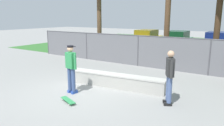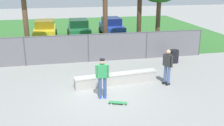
{
  "view_description": "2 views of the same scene",
  "coord_description": "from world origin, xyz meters",
  "px_view_note": "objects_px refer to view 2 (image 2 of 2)",
  "views": [
    {
      "loc": [
        5.52,
        -5.97,
        2.87
      ],
      "look_at": [
        0.56,
        1.63,
        0.9
      ],
      "focal_mm": 34.39,
      "sensor_mm": 36.0,
      "label": 1
    },
    {
      "loc": [
        -1.84,
        -11.0,
        5.12
      ],
      "look_at": [
        0.71,
        1.29,
        1.12
      ],
      "focal_mm": 42.32,
      "sensor_mm": 36.0,
      "label": 2
    }
  ],
  "objects_px": {
    "car_blue": "(112,26)",
    "skateboarder": "(102,76)",
    "car_yellow": "(45,30)",
    "trash_bin": "(174,56)",
    "concrete_ledge": "(116,79)",
    "car_green": "(79,29)",
    "skateboard": "(118,103)",
    "bystander": "(168,65)"
  },
  "relations": [
    {
      "from": "skateboard",
      "to": "bystander",
      "type": "distance_m",
      "value": 3.52
    },
    {
      "from": "bystander",
      "to": "trash_bin",
      "type": "relative_size",
      "value": 2.21
    },
    {
      "from": "skateboard",
      "to": "trash_bin",
      "type": "bearing_deg",
      "value": 46.17
    },
    {
      "from": "skateboarder",
      "to": "bystander",
      "type": "distance_m",
      "value": 3.59
    },
    {
      "from": "car_green",
      "to": "car_yellow",
      "type": "bearing_deg",
      "value": 177.67
    },
    {
      "from": "car_blue",
      "to": "concrete_ledge",
      "type": "bearing_deg",
      "value": -100.54
    },
    {
      "from": "concrete_ledge",
      "to": "skateboarder",
      "type": "xyz_separation_m",
      "value": [
        -0.96,
        -1.46,
        0.74
      ]
    },
    {
      "from": "trash_bin",
      "to": "car_blue",
      "type": "bearing_deg",
      "value": 103.17
    },
    {
      "from": "concrete_ledge",
      "to": "bystander",
      "type": "height_order",
      "value": "bystander"
    },
    {
      "from": "skateboard",
      "to": "trash_bin",
      "type": "relative_size",
      "value": 1.0
    },
    {
      "from": "car_yellow",
      "to": "car_blue",
      "type": "distance_m",
      "value": 6.14
    },
    {
      "from": "skateboard",
      "to": "car_blue",
      "type": "distance_m",
      "value": 14.61
    },
    {
      "from": "concrete_ledge",
      "to": "car_blue",
      "type": "height_order",
      "value": "car_blue"
    },
    {
      "from": "bystander",
      "to": "skateboard",
      "type": "bearing_deg",
      "value": -149.88
    },
    {
      "from": "car_yellow",
      "to": "bystander",
      "type": "height_order",
      "value": "bystander"
    },
    {
      "from": "skateboarder",
      "to": "skateboard",
      "type": "bearing_deg",
      "value": -55.07
    },
    {
      "from": "concrete_ledge",
      "to": "trash_bin",
      "type": "height_order",
      "value": "trash_bin"
    },
    {
      "from": "skateboard",
      "to": "car_green",
      "type": "distance_m",
      "value": 13.86
    },
    {
      "from": "skateboard",
      "to": "skateboarder",
      "type": "bearing_deg",
      "value": 124.93
    },
    {
      "from": "concrete_ledge",
      "to": "car_green",
      "type": "height_order",
      "value": "car_green"
    },
    {
      "from": "car_yellow",
      "to": "trash_bin",
      "type": "relative_size",
      "value": 5.13
    },
    {
      "from": "concrete_ledge",
      "to": "car_yellow",
      "type": "bearing_deg",
      "value": 108.25
    },
    {
      "from": "skateboarder",
      "to": "car_green",
      "type": "height_order",
      "value": "skateboarder"
    },
    {
      "from": "car_blue",
      "to": "trash_bin",
      "type": "distance_m",
      "value": 9.54
    },
    {
      "from": "car_yellow",
      "to": "car_green",
      "type": "height_order",
      "value": "same"
    },
    {
      "from": "skateboard",
      "to": "car_green",
      "type": "height_order",
      "value": "car_green"
    },
    {
      "from": "concrete_ledge",
      "to": "car_blue",
      "type": "distance_m",
      "value": 12.34
    },
    {
      "from": "car_yellow",
      "to": "bystander",
      "type": "distance_m",
      "value": 13.81
    },
    {
      "from": "car_yellow",
      "to": "bystander",
      "type": "bearing_deg",
      "value": -62.54
    },
    {
      "from": "concrete_ledge",
      "to": "skateboarder",
      "type": "bearing_deg",
      "value": -123.43
    },
    {
      "from": "car_yellow",
      "to": "trash_bin",
      "type": "xyz_separation_m",
      "value": [
        8.3,
        -8.9,
        -0.43
      ]
    },
    {
      "from": "skateboarder",
      "to": "car_blue",
      "type": "height_order",
      "value": "skateboarder"
    },
    {
      "from": "trash_bin",
      "to": "car_green",
      "type": "bearing_deg",
      "value": 121.21
    },
    {
      "from": "car_blue",
      "to": "skateboarder",
      "type": "bearing_deg",
      "value": -103.33
    },
    {
      "from": "concrete_ledge",
      "to": "car_blue",
      "type": "xyz_separation_m",
      "value": [
        2.26,
        12.12,
        0.55
      ]
    },
    {
      "from": "skateboarder",
      "to": "car_yellow",
      "type": "distance_m",
      "value": 13.51
    },
    {
      "from": "concrete_ledge",
      "to": "car_green",
      "type": "bearing_deg",
      "value": 94.38
    },
    {
      "from": "car_green",
      "to": "bystander",
      "type": "height_order",
      "value": "bystander"
    },
    {
      "from": "concrete_ledge",
      "to": "bystander",
      "type": "bearing_deg",
      "value": -11.72
    },
    {
      "from": "car_yellow",
      "to": "trash_bin",
      "type": "distance_m",
      "value": 12.17
    },
    {
      "from": "skateboard",
      "to": "bystander",
      "type": "xyz_separation_m",
      "value": [
        2.93,
        1.7,
        0.94
      ]
    },
    {
      "from": "concrete_ledge",
      "to": "skateboard",
      "type": "bearing_deg",
      "value": -101.0
    }
  ]
}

